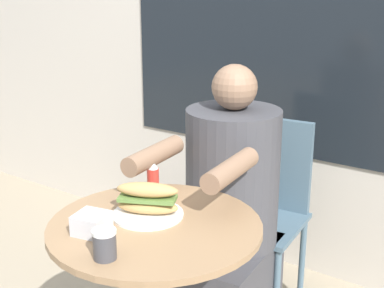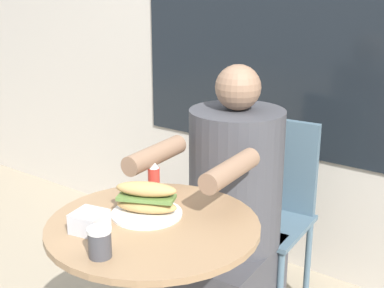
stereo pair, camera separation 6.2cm
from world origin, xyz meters
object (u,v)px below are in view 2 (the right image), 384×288
Objects in this scene: sandwich_on_plate at (146,201)px; cafe_table at (155,284)px; diner_chair at (271,199)px; drink_cup at (100,242)px; condiment_bottle at (154,178)px; seated_diner at (230,232)px.

cafe_table is at bearing -30.67° from sandwich_on_plate.
drink_cup is (0.09, -1.10, 0.28)m from diner_chair.
drink_cup reaches higher than cafe_table.
sandwich_on_plate is at bearing -57.11° from condiment_bottle.
cafe_table is 0.87m from diner_chair.
drink_cup is at bearing 89.30° from diner_chair.
seated_diner is at bearing 95.90° from drink_cup.
condiment_bottle is at bearing 112.12° from drink_cup.
sandwich_on_plate is at bearing 84.86° from seated_diner.
diner_chair is 3.92× the size of sandwich_on_plate.
seated_diner is at bearing 86.62° from diner_chair.
cafe_table is 0.87× the size of diner_chair.
drink_cup is 0.68× the size of condiment_bottle.
condiment_bottle reaches higher than diner_chair.
drink_cup is (0.08, -0.75, 0.30)m from seated_diner.
condiment_bottle is (-0.09, 0.14, 0.01)m from sandwich_on_plate.
condiment_bottle is (-0.08, -0.70, 0.30)m from diner_chair.
diner_chair is at bearing 83.81° from condiment_bottle.
cafe_table is 0.52m from seated_diner.
sandwich_on_plate reaches higher than cafe_table.
seated_diner is 0.82m from drink_cup.
cafe_table is 9.24× the size of drink_cup.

